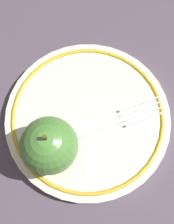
% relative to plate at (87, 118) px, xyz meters
% --- Properties ---
extents(ground_plane, '(2.00, 2.00, 0.00)m').
position_rel_plate_xyz_m(ground_plane, '(0.01, -0.02, -0.01)').
color(ground_plane, '#524654').
extents(plate, '(0.24, 0.24, 0.02)m').
position_rel_plate_xyz_m(plate, '(0.00, 0.00, 0.00)').
color(plate, '#EFE5D0').
rests_on(plate, ground_plane).
extents(apple_red_whole, '(0.07, 0.07, 0.08)m').
position_rel_plate_xyz_m(apple_red_whole, '(-0.04, -0.06, 0.05)').
color(apple_red_whole, '#508A3A').
rests_on(apple_red_whole, plate).
extents(fork, '(0.17, 0.10, 0.00)m').
position_rel_plate_xyz_m(fork, '(0.02, -0.01, 0.01)').
color(fork, silver).
rests_on(fork, plate).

